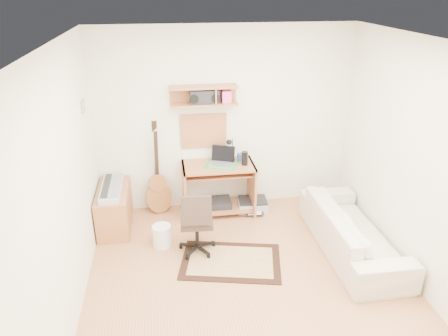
{
  "coord_description": "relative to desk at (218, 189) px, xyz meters",
  "views": [
    {
      "loc": [
        -0.83,
        -3.59,
        3.09
      ],
      "look_at": [
        -0.15,
        1.05,
        1.0
      ],
      "focal_mm": 33.77,
      "sensor_mm": 36.0,
      "label": 1
    }
  ],
  "objects": [
    {
      "name": "floor",
      "position": [
        0.13,
        -1.73,
        -0.38
      ],
      "size": [
        3.6,
        4.0,
        0.01
      ],
      "primitive_type": "cube",
      "color": "#B77B4C",
      "rests_on": "ground"
    },
    {
      "name": "ceiling",
      "position": [
        0.13,
        -1.73,
        2.23
      ],
      "size": [
        3.6,
        4.0,
        0.01
      ],
      "primitive_type": "cube",
      "color": "white",
      "rests_on": "ground"
    },
    {
      "name": "back_wall",
      "position": [
        0.13,
        0.28,
        0.93
      ],
      "size": [
        3.6,
        0.01,
        2.6
      ],
      "primitive_type": "cube",
      "color": "#EDE8CE",
      "rests_on": "ground"
    },
    {
      "name": "left_wall",
      "position": [
        -1.68,
        -1.73,
        0.93
      ],
      "size": [
        0.01,
        4.0,
        2.6
      ],
      "primitive_type": "cube",
      "color": "#EDE8CE",
      "rests_on": "ground"
    },
    {
      "name": "right_wall",
      "position": [
        1.93,
        -1.73,
        0.93
      ],
      "size": [
        0.01,
        4.0,
        2.6
      ],
      "primitive_type": "cube",
      "color": "#EDE8CE",
      "rests_on": "ground"
    },
    {
      "name": "wall_shelf",
      "position": [
        -0.17,
        0.15,
        1.32
      ],
      "size": [
        0.9,
        0.25,
        0.26
      ],
      "primitive_type": "cube",
      "color": "#B36D3F",
      "rests_on": "back_wall"
    },
    {
      "name": "cork_board",
      "position": [
        -0.17,
        0.25,
        0.79
      ],
      "size": [
        0.64,
        0.03,
        0.49
      ],
      "primitive_type": "cube",
      "color": "tan",
      "rests_on": "back_wall"
    },
    {
      "name": "wall_photo",
      "position": [
        -1.66,
        -0.23,
        1.34
      ],
      "size": [
        0.02,
        0.2,
        0.15
      ],
      "primitive_type": "cube",
      "color": "#4C8CBF",
      "rests_on": "left_wall"
    },
    {
      "name": "desk",
      "position": [
        0.0,
        0.0,
        0.0
      ],
      "size": [
        1.0,
        0.55,
        0.75
      ],
      "primitive_type": null,
      "color": "#B36D3F",
      "rests_on": "floor"
    },
    {
      "name": "laptop",
      "position": [
        0.04,
        -0.02,
        0.5
      ],
      "size": [
        0.43,
        0.43,
        0.25
      ],
      "primitive_type": null,
      "rotation": [
        0.0,
        0.0,
        -0.4
      ],
      "color": "silver",
      "rests_on": "desk"
    },
    {
      "name": "speaker",
      "position": [
        0.36,
        -0.05,
        0.47
      ],
      "size": [
        0.09,
        0.09,
        0.19
      ],
      "primitive_type": "cylinder",
      "color": "black",
      "rests_on": "desk"
    },
    {
      "name": "desk_lamp",
      "position": [
        0.22,
        0.14,
        0.54
      ],
      "size": [
        0.11,
        0.11,
        0.33
      ],
      "primitive_type": null,
      "color": "black",
      "rests_on": "desk"
    },
    {
      "name": "pencil_cup",
      "position": [
        0.32,
        0.1,
        0.43
      ],
      "size": [
        0.08,
        0.08,
        0.11
      ],
      "primitive_type": "cylinder",
      "color": "#2F478E",
      "rests_on": "desk"
    },
    {
      "name": "boombox",
      "position": [
        -0.16,
        0.15,
        1.3
      ],
      "size": [
        0.39,
        0.18,
        0.2
      ],
      "primitive_type": "cube",
      "color": "black",
      "rests_on": "wall_shelf"
    },
    {
      "name": "rug",
      "position": [
        -0.02,
        -1.21,
        -0.37
      ],
      "size": [
        1.32,
        1.02,
        0.02
      ],
      "primitive_type": "cube",
      "rotation": [
        0.0,
        0.0,
        -0.22
      ],
      "color": "#C9B986",
      "rests_on": "floor"
    },
    {
      "name": "task_chair",
      "position": [
        -0.39,
        -0.92,
        0.06
      ],
      "size": [
        0.47,
        0.47,
        0.86
      ],
      "primitive_type": null,
      "rotation": [
        0.0,
        0.0,
        -0.06
      ],
      "color": "#36281F",
      "rests_on": "floor"
    },
    {
      "name": "cabinet",
      "position": [
        -1.45,
        -0.18,
        -0.1
      ],
      "size": [
        0.4,
        0.9,
        0.55
      ],
      "primitive_type": "cube",
      "color": "#B36D3F",
      "rests_on": "floor"
    },
    {
      "name": "music_keyboard",
      "position": [
        -1.45,
        -0.18,
        0.21
      ],
      "size": [
        0.26,
        0.83,
        0.07
      ],
      "primitive_type": "cube",
      "color": "#B2B5BA",
      "rests_on": "cabinet"
    },
    {
      "name": "guitar",
      "position": [
        -0.85,
        0.13,
        0.3
      ],
      "size": [
        0.39,
        0.28,
        1.35
      ],
      "primitive_type": null,
      "rotation": [
        0.0,
        0.0,
        0.17
      ],
      "color": "#A66733",
      "rests_on": "floor"
    },
    {
      "name": "waste_basket",
      "position": [
        -0.82,
        -0.74,
        -0.23
      ],
      "size": [
        0.24,
        0.24,
        0.28
      ],
      "primitive_type": "cylinder",
      "rotation": [
        0.0,
        0.0,
        -0.0
      ],
      "color": "white",
      "rests_on": "floor"
    },
    {
      "name": "printer",
      "position": [
        0.5,
        -0.0,
        -0.29
      ],
      "size": [
        0.44,
        0.35,
        0.16
      ],
      "primitive_type": "cube",
      "rotation": [
        0.0,
        0.0,
        -0.06
      ],
      "color": "#A5A8AA",
      "rests_on": "floor"
    },
    {
      "name": "sofa",
      "position": [
        1.51,
        -1.17,
        -0.0
      ],
      "size": [
        0.56,
        1.91,
        0.75
      ],
      "primitive_type": "imported",
      "rotation": [
        0.0,
        0.0,
        1.57
      ],
      "color": "beige",
      "rests_on": "floor"
    }
  ]
}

